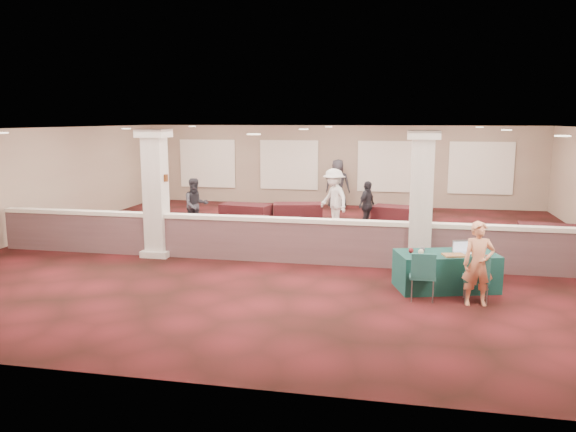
% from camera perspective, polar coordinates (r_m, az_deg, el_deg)
% --- Properties ---
extents(ground, '(16.00, 16.00, 0.00)m').
position_cam_1_polar(ground, '(15.15, 1.53, -3.33)').
color(ground, '#4A1215').
rests_on(ground, ground).
extents(wall_back, '(16.00, 0.04, 3.20)m').
position_cam_1_polar(wall_back, '(22.75, 5.08, 5.12)').
color(wall_back, gray).
rests_on(wall_back, ground).
extents(wall_front, '(16.00, 0.04, 3.20)m').
position_cam_1_polar(wall_front, '(7.26, -9.55, -5.05)').
color(wall_front, gray).
rests_on(wall_front, ground).
extents(wall_left, '(0.04, 16.00, 3.20)m').
position_cam_1_polar(wall_left, '(18.06, -24.34, 3.08)').
color(wall_left, gray).
rests_on(wall_left, ground).
extents(ceiling, '(16.00, 16.00, 0.02)m').
position_cam_1_polar(ceiling, '(14.76, 1.59, 8.86)').
color(ceiling, white).
rests_on(ceiling, wall_back).
extents(partition_wall, '(15.60, 0.28, 1.10)m').
position_cam_1_polar(partition_wall, '(13.59, 0.44, -2.41)').
color(partition_wall, brown).
rests_on(partition_wall, ground).
extents(column_left, '(0.72, 0.72, 3.20)m').
position_cam_1_polar(column_left, '(14.49, -13.28, 2.38)').
color(column_left, beige).
rests_on(column_left, ground).
extents(column_right, '(0.72, 0.72, 3.20)m').
position_cam_1_polar(column_right, '(13.17, 13.37, 1.65)').
color(column_right, beige).
rests_on(column_right, ground).
extents(sconce_left, '(0.12, 0.12, 0.18)m').
position_cam_1_polar(sconce_left, '(14.57, -14.34, 3.82)').
color(sconce_left, brown).
rests_on(sconce_left, column_left).
extents(sconce_right, '(0.12, 0.12, 0.18)m').
position_cam_1_polar(sconce_right, '(14.33, -12.32, 3.80)').
color(sconce_right, brown).
rests_on(sconce_right, column_left).
extents(near_table, '(2.18, 1.51, 0.76)m').
position_cam_1_polar(near_table, '(11.97, 15.74, -5.40)').
color(near_table, '#0F3732').
rests_on(near_table, ground).
extents(conf_chair_main, '(0.48, 0.49, 0.93)m').
position_cam_1_polar(conf_chair_main, '(11.18, 18.62, -5.70)').
color(conf_chair_main, '#1E5459').
rests_on(conf_chair_main, ground).
extents(conf_chair_side, '(0.50, 0.50, 0.95)m').
position_cam_1_polar(conf_chair_side, '(11.05, 13.52, -5.58)').
color(conf_chair_side, '#1E5459').
rests_on(conf_chair_side, ground).
extents(woman, '(0.61, 0.45, 1.59)m').
position_cam_1_polar(woman, '(11.03, 18.77, -4.62)').
color(woman, '#E59063').
rests_on(woman, ground).
extents(far_table_front_left, '(1.65, 0.93, 0.64)m').
position_cam_1_polar(far_table_front_left, '(17.51, -18.69, -0.99)').
color(far_table_front_left, black).
rests_on(far_table_front_left, ground).
extents(far_table_front_center, '(1.92, 1.12, 0.74)m').
position_cam_1_polar(far_table_front_center, '(15.82, -5.42, -1.44)').
color(far_table_front_center, black).
rests_on(far_table_front_center, ground).
extents(far_table_front_right, '(1.80, 1.05, 0.69)m').
position_cam_1_polar(far_table_front_right, '(16.36, 25.28, -2.06)').
color(far_table_front_right, black).
rests_on(far_table_front_right, ground).
extents(far_table_back_left, '(1.74, 1.07, 0.66)m').
position_cam_1_polar(far_table_back_left, '(18.70, -4.30, 0.20)').
color(far_table_back_left, black).
rests_on(far_table_back_left, ground).
extents(far_table_back_center, '(1.75, 1.15, 0.65)m').
position_cam_1_polar(far_table_back_center, '(18.90, 0.99, 0.32)').
color(far_table_back_center, black).
rests_on(far_table_back_center, ground).
extents(far_table_back_right, '(1.80, 1.18, 0.67)m').
position_cam_1_polar(far_table_back_right, '(18.44, 11.21, -0.08)').
color(far_table_back_right, black).
rests_on(far_table_back_right, ground).
extents(attendee_a, '(0.90, 0.83, 1.66)m').
position_cam_1_polar(attendee_a, '(17.54, -9.37, 1.11)').
color(attendee_a, black).
rests_on(attendee_a, ground).
extents(attendee_b, '(1.24, 1.28, 1.91)m').
position_cam_1_polar(attendee_b, '(17.83, 4.67, 1.76)').
color(attendee_b, white).
rests_on(attendee_b, ground).
extents(attendee_c, '(0.76, 1.00, 1.54)m').
position_cam_1_polar(attendee_c, '(17.80, 8.02, 1.07)').
color(attendee_c, black).
rests_on(attendee_c, ground).
extents(attendee_d, '(0.95, 0.52, 1.93)m').
position_cam_1_polar(attendee_d, '(21.81, 5.07, 3.25)').
color(attendee_d, black).
rests_on(attendee_d, ground).
extents(laptop_base, '(0.40, 0.33, 0.02)m').
position_cam_1_polar(laptop_base, '(11.94, 17.32, -3.59)').
color(laptop_base, '#BABABE').
rests_on(laptop_base, near_table).
extents(laptop_screen, '(0.33, 0.11, 0.23)m').
position_cam_1_polar(laptop_screen, '(12.02, 17.13, -2.88)').
color(laptop_screen, '#BABABE').
rests_on(laptop_screen, near_table).
extents(screen_glow, '(0.30, 0.09, 0.20)m').
position_cam_1_polar(screen_glow, '(12.02, 17.14, -2.96)').
color(screen_glow, silver).
rests_on(screen_glow, near_table).
extents(knitting, '(0.49, 0.42, 0.03)m').
position_cam_1_polar(knitting, '(11.66, 16.51, -3.84)').
color(knitting, orange).
rests_on(knitting, near_table).
extents(yarn_cream, '(0.11, 0.11, 0.11)m').
position_cam_1_polar(yarn_cream, '(11.58, 13.36, -3.57)').
color(yarn_cream, beige).
rests_on(yarn_cream, near_table).
extents(yarn_red, '(0.10, 0.10, 0.10)m').
position_cam_1_polar(yarn_red, '(11.68, 12.39, -3.45)').
color(yarn_red, maroon).
rests_on(yarn_red, near_table).
extents(yarn_grey, '(0.11, 0.11, 0.11)m').
position_cam_1_polar(yarn_grey, '(11.83, 13.49, -3.32)').
color(yarn_grey, '#4B4B50').
rests_on(yarn_grey, near_table).
extents(scissors, '(0.13, 0.07, 0.01)m').
position_cam_1_polar(scissors, '(11.87, 19.38, -3.79)').
color(scissors, red).
rests_on(scissors, near_table).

